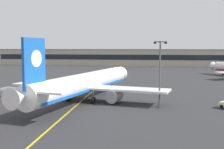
# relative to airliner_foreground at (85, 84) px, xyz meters

# --- Properties ---
(ground_plane) EXTENTS (400.00, 400.00, 0.00)m
(ground_plane) POSITION_rel_airliner_foreground_xyz_m (-1.53, -10.46, -3.37)
(ground_plane) COLOR #2D2D30
(taxiway_centreline) EXTENTS (8.01, 179.85, 0.01)m
(taxiway_centreline) POSITION_rel_airliner_foreground_xyz_m (-1.53, 19.54, -3.37)
(taxiway_centreline) COLOR yellow
(taxiway_centreline) RESTS_ON ground
(airliner_foreground) EXTENTS (32.28, 41.13, 11.65)m
(airliner_foreground) POSITION_rel_airliner_foreground_xyz_m (0.00, 0.00, 0.00)
(airliner_foreground) COLOR white
(airliner_foreground) RESTS_ON ground
(apron_lamp_post) EXTENTS (2.24, 0.90, 11.40)m
(apron_lamp_post) POSITION_rel_airliner_foreground_xyz_m (14.11, -3.49, 2.62)
(apron_lamp_post) COLOR #515156
(apron_lamp_post) RESTS_ON ground
(terminal_building) EXTENTS (154.01, 12.40, 9.17)m
(terminal_building) POSITION_rel_airliner_foreground_xyz_m (-2.28, 108.39, 1.22)
(terminal_building) COLOR #B2A893
(terminal_building) RESTS_ON ground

